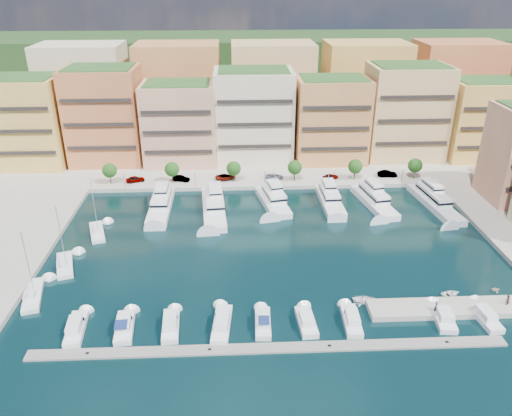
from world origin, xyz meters
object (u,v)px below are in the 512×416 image
at_px(lamppost_1, 195,176).
at_px(yacht_1, 161,204).
at_px(tree_5, 415,165).
at_px(person_1, 507,300).
at_px(lamppost_2, 265,174).
at_px(car_4, 330,177).
at_px(cruiser_0, 76,329).
at_px(yacht_3, 273,199).
at_px(car_5, 387,174).
at_px(cruiser_9, 484,317).
at_px(sailboat_1, 65,266).
at_px(yacht_6, 434,201).
at_px(cruiser_2, 171,326).
at_px(cruiser_5, 306,322).
at_px(tender_3, 496,289).
at_px(cruiser_4, 263,323).
at_px(car_3, 274,176).
at_px(lamppost_3, 334,173).
at_px(sailboat_0, 33,296).
at_px(lamppost_0, 124,177).
at_px(car_2, 226,177).
at_px(yacht_5, 373,199).
at_px(tender_0, 365,300).
at_px(cruiser_1, 125,327).
at_px(tree_0, 110,170).
at_px(person_0, 436,306).
at_px(lamppost_4, 402,172).
at_px(car_1, 181,179).
at_px(tree_3, 295,167).
at_px(tree_2, 234,168).
at_px(tree_4, 355,166).
at_px(cruiser_6, 351,321).
at_px(tender_2, 451,294).
at_px(car_0, 135,179).
at_px(cruiser_8, 443,318).
at_px(cruiser_3, 222,325).
at_px(tree_1, 172,169).
at_px(yacht_4, 330,199).

relative_size(lamppost_1, yacht_1, 0.22).
xyz_separation_m(tree_5, person_1, (-2.90, -55.57, -2.81)).
height_order(lamppost_2, car_4, lamppost_2).
xyz_separation_m(yacht_1, cruiser_0, (-7.75, -44.65, -0.54)).
bearing_deg(yacht_3, car_5, 23.24).
relative_size(cruiser_9, sailboat_1, 0.62).
distance_m(yacht_6, cruiser_2, 72.86).
relative_size(cruiser_5, tender_3, 4.68).
relative_size(cruiser_4, car_3, 1.60).
xyz_separation_m(lamppost_3, sailboat_0, (-61.17, -46.27, -3.52)).
bearing_deg(lamppost_0, car_2, 8.53).
xyz_separation_m(yacht_5, car_2, (-35.94, 14.69, 0.55)).
distance_m(cruiser_4, tender_0, 18.69).
xyz_separation_m(yacht_1, cruiser_1, (-0.19, -44.67, -0.52)).
bearing_deg(cruiser_5, cruiser_9, -0.01).
bearing_deg(car_5, tree_5, -100.74).
xyz_separation_m(tree_0, yacht_5, (65.77, -13.12, -3.53)).
relative_size(lamppost_3, sailboat_1, 0.32).
xyz_separation_m(cruiser_9, person_0, (-7.62, 1.40, 1.35)).
bearing_deg(lamppost_4, cruiser_9, -93.76).
relative_size(lamppost_0, cruiser_0, 0.49).
xyz_separation_m(sailboat_1, car_1, (18.67, 39.78, 1.45)).
height_order(tree_3, cruiser_5, tree_3).
bearing_deg(cruiser_5, person_1, 4.25).
xyz_separation_m(tree_5, car_2, (-50.17, 1.58, -2.99)).
bearing_deg(person_0, tender_0, 48.73).
xyz_separation_m(lamppost_1, car_4, (35.74, 2.94, -2.09)).
distance_m(tree_2, person_0, 65.51).
bearing_deg(tree_4, car_1, 178.83).
bearing_deg(tender_0, cruiser_6, 148.50).
relative_size(lamppost_0, tender_2, 1.21).
height_order(cruiser_2, car_0, car_0).
bearing_deg(cruiser_8, cruiser_3, -179.96).
height_order(yacht_1, cruiser_8, yacht_1).
bearing_deg(person_0, sailboat_1, 55.02).
distance_m(tree_1, yacht_4, 41.33).
height_order(sailboat_1, sailboat_0, same).
height_order(lamppost_1, sailboat_1, sailboat_1).
bearing_deg(lamppost_2, tree_4, 5.47).
bearing_deg(cruiser_6, car_4, 83.00).
height_order(sailboat_1, car_2, sailboat_1).
relative_size(lamppost_1, yacht_3, 0.24).
bearing_deg(tender_0, car_1, 35.19).
bearing_deg(tree_2, cruiser_8, -59.99).
relative_size(lamppost_4, cruiser_9, 0.52).
bearing_deg(tender_3, yacht_4, 33.28).
bearing_deg(cruiser_4, car_2, 96.18).
xyz_separation_m(yacht_6, cruiser_2, (-58.44, -43.50, -0.66)).
height_order(lamppost_3, tender_3, lamppost_3).
bearing_deg(lamppost_0, sailboat_1, -97.17).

